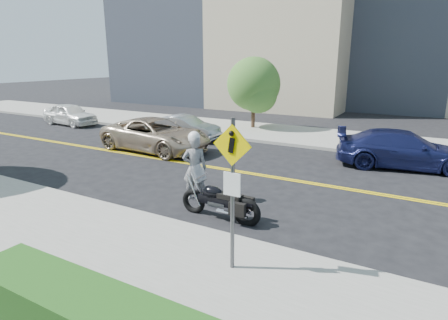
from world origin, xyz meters
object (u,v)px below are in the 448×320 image
pedestrian_sign (232,181)px  parked_car_silver (185,128)px  motorcyclist (195,166)px  parked_car_white (70,114)px  suv (156,135)px  parked_car_blue (403,149)px  motorcycle (220,194)px

pedestrian_sign → parked_car_silver: size_ratio=0.78×
motorcyclist → parked_car_white: bearing=-60.5°
suv → parked_car_silver: bearing=8.8°
suv → parked_car_blue: 10.58m
pedestrian_sign → motorcycle: bearing=125.0°
motorcyclist → motorcycle: motorcyclist is taller
parked_car_silver → parked_car_blue: (10.54, -0.14, 0.10)m
motorcyclist → parked_car_silver: (-5.38, 7.08, -0.42)m
suv → parked_car_silver: 2.71m
parked_car_white → motorcycle: bearing=-113.3°
suv → parked_car_blue: suv is taller
pedestrian_sign → parked_car_white: (-17.46, 10.26, -1.27)m
suv → parked_car_white: (-9.42, 2.79, -0.06)m
parked_car_white → parked_car_silver: (9.15, -0.10, -0.05)m
pedestrian_sign → parked_car_silver: bearing=129.3°
motorcyclist → motorcycle: bearing=114.2°
motorcycle → parked_car_blue: parked_car_blue is taller
pedestrian_sign → motorcycle: pedestrian_sign is taller
parked_car_white → parked_car_blue: bearing=-87.2°
motorcycle → parked_car_blue: (3.80, 7.77, 0.03)m
motorcyclist → pedestrian_sign: bearing=99.4°
suv → parked_car_white: size_ratio=1.34×
motorcycle → suv: suv is taller
motorcycle → parked_car_blue: 8.65m
pedestrian_sign → suv: bearing=137.1°
parked_car_blue → motorcyclist: bearing=131.4°
pedestrian_sign → parked_car_blue: bearing=77.4°
parked_car_silver → pedestrian_sign: bearing=-143.8°
parked_car_blue → parked_car_silver: bearing=77.2°
motorcyclist → parked_car_white: 16.21m
motorcyclist → suv: motorcyclist is taller
suv → parked_car_blue: size_ratio=1.07×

